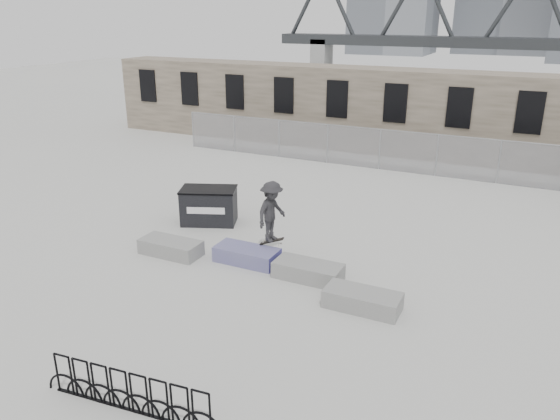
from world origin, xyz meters
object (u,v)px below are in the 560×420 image
Objects in this scene: planter_far_left at (171,247)px; planter_center_right at (308,270)px; planter_center_left at (247,254)px; planter_offset at (362,299)px; dumpster at (209,206)px; bike_rack at (129,393)px; skateboarder at (272,212)px.

planter_far_left and planter_center_right have the same top height.
planter_offset is at bearing -15.51° from planter_center_left.
bike_rack is at bearing -88.15° from dumpster.
planter_offset is at bearing -26.12° from planter_center_right.
dumpster is (-0.41, 2.93, 0.40)m from planter_far_left.
planter_center_right is 1.00× the size of planter_offset.
dumpster is (-2.91, 2.38, 0.40)m from planter_center_left.
planter_center_left and planter_center_right have the same top height.
planter_center_left is at bearing 140.12° from skateboarder.
skateboarder is at bearing 94.83° from bike_rack.
planter_center_right is at bearing -4.78° from planter_center_left.
planter_center_left is 0.50× the size of bike_rack.
planter_far_left is 4.66m from planter_center_right.
bike_rack is at bearing -166.23° from skateboarder.
planter_far_left is 7.38m from bike_rack.
skateboarder is at bearing 19.12° from planter_far_left.
dumpster reaches higher than planter_center_right.
bike_rack is (-2.87, -5.77, 0.17)m from planter_offset.
skateboarder is (3.10, 1.08, 1.35)m from planter_far_left.
planter_center_right is 0.50× the size of bike_rack.
bike_rack is (1.24, -6.91, 0.17)m from planter_center_left.
bike_rack is (3.73, -6.36, 0.17)m from planter_far_left.
planter_center_right is 5.69m from dumpster.
planter_far_left is 6.63m from planter_offset.
dumpster is 1.11× the size of skateboarder.
planter_center_left is 7.02m from bike_rack.
skateboarder reaches higher than bike_rack.
planter_center_right is at bearing 82.26° from bike_rack.
planter_far_left is 1.00× the size of planter_center_right.
bike_rack is (4.15, -9.29, -0.23)m from dumpster.
planter_far_left is at bearing 174.85° from planter_offset.
planter_center_left is at bearing -61.53° from dumpster.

